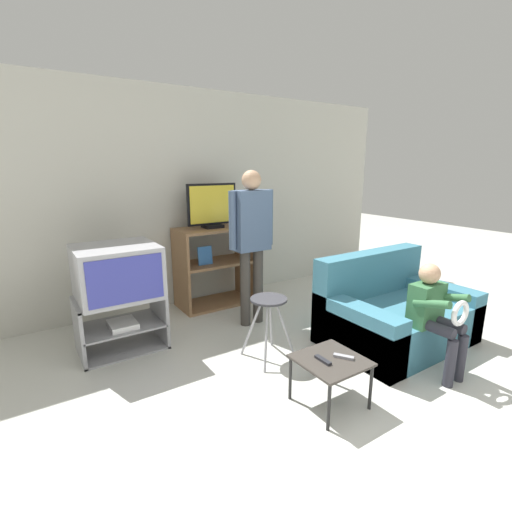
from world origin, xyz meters
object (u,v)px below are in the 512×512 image
Objects in this scene: television_flat at (212,207)px; snack_table at (331,364)px; person_seated_child at (435,311)px; remote_control_white at (344,357)px; remote_control_black at (323,360)px; folding_stool at (269,310)px; person_standing_adult at (252,233)px; couch at (393,314)px; television_main at (117,271)px; media_shelf at (215,266)px; tv_stand at (121,323)px.

television_flat is 2.46m from snack_table.
remote_control_white is at bearing 174.39° from person_seated_child.
remote_control_black is 1.00× the size of remote_control_white.
snack_table is 0.11m from remote_control_white.
snack_table is (-0.01, -0.80, -0.14)m from folding_stool.
person_standing_adult is (0.29, 0.74, 0.55)m from folding_stool.
couch is (1.25, -0.38, -0.19)m from folding_stool.
television_main reaches higher than snack_table.
snack_table is 1.06m from person_seated_child.
couch reaches higher than remote_control_white.
media_shelf is at bearing 83.06° from remote_control_black.
couch reaches higher than tv_stand.
media_shelf is 0.73m from television_flat.
remote_control_black is at bearing -97.49° from media_shelf.
tv_stand is 2.65m from couch.
remote_control_black is at bearing -59.78° from tv_stand.
television_main is 1.47m from television_flat.
television_flat is 2.63m from person_seated_child.
person_seated_child reaches higher than snack_table.
couch is at bearing -12.23° from remote_control_white.
television_main reaches higher than person_seated_child.
remote_control_white is at bearing -93.18° from television_flat.
remote_control_black is 0.09× the size of person_standing_adult.
tv_stand is at bearing 151.06° from couch.
media_shelf is 2.14m from couch.
remote_control_white is (0.09, -0.04, 0.05)m from snack_table.
television_main is 1.43m from media_shelf.
person_standing_adult reaches higher than folding_stool.
media_shelf is 6.81× the size of remote_control_black.
media_shelf is at bearing 24.39° from tv_stand.
person_seated_child is (1.10, -0.14, 0.18)m from remote_control_black.
snack_table is (-0.23, -2.28, -0.18)m from media_shelf.
person_seated_child reaches higher than couch.
person_standing_adult reaches higher than tv_stand.
folding_stool is at bearing -97.84° from television_flat.
person_standing_adult is (0.37, 1.53, 0.64)m from remote_control_black.
couch is at bearing 18.41° from snack_table.
person_standing_adult reaches higher than remote_control_white.
media_shelf is (1.29, 0.58, 0.24)m from tv_stand.
person_standing_adult is (0.30, 1.53, 0.69)m from snack_table.
media_shelf is at bearing 95.50° from person_standing_adult.
media_shelf reaches higher than person_seated_child.
person_seated_child is at bearing -41.27° from tv_stand.
folding_stool is at bearing 61.62° from remote_control_white.
tv_stand is 0.55× the size of couch.
television_flat is 4.36× the size of remote_control_white.
tv_stand is at bearing -155.61° from media_shelf.
folding_stool is 1.32m from couch.
person_standing_adult reaches higher than television_main.
remote_control_white is (-0.13, -2.32, -0.86)m from television_flat.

